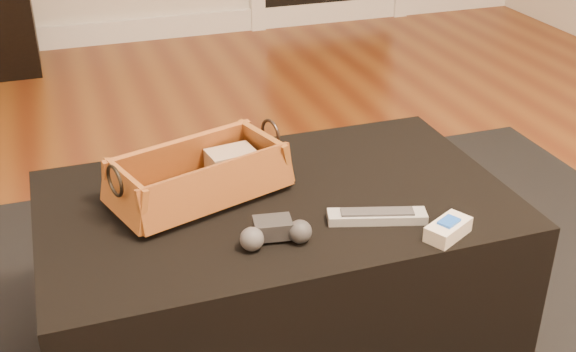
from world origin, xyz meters
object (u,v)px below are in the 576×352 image
object	(u,v)px
tv_remote	(195,192)
wicker_basket	(199,178)
ottoman	(277,278)
silver_remote	(377,216)
game_controller	(275,232)
cream_gadget	(448,229)

from	to	relation	value
tv_remote	wicker_basket	world-z (taller)	wicker_basket
ottoman	silver_remote	size ratio (longest dim) A/B	4.89
ottoman	silver_remote	bearing A→B (deg)	-43.14
game_controller	wicker_basket	bearing A→B (deg)	113.34
tv_remote	game_controller	world-z (taller)	game_controller
silver_remote	ottoman	bearing A→B (deg)	136.86
game_controller	cream_gadget	bearing A→B (deg)	-15.10
game_controller	silver_remote	bearing A→B (deg)	2.56
tv_remote	cream_gadget	size ratio (longest dim) A/B	1.78
ottoman	cream_gadget	distance (m)	0.43
tv_remote	silver_remote	distance (m)	0.38
silver_remote	game_controller	bearing A→B (deg)	-177.44
wicker_basket	cream_gadget	distance (m)	0.53
silver_remote	tv_remote	bearing A→B (deg)	149.59
ottoman	silver_remote	xyz separation A→B (m)	(0.16, -0.15, 0.22)
wicker_basket	silver_remote	world-z (taller)	wicker_basket
silver_remote	cream_gadget	xyz separation A→B (m)	(0.11, -0.10, 0.01)
wicker_basket	cream_gadget	bearing A→B (deg)	-36.36
game_controller	cream_gadget	xyz separation A→B (m)	(0.33, -0.09, -0.01)
game_controller	ottoman	bearing A→B (deg)	71.11
ottoman	tv_remote	size ratio (longest dim) A/B	5.05
game_controller	silver_remote	world-z (taller)	game_controller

